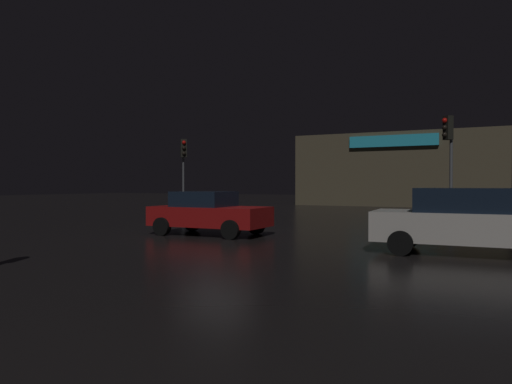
{
  "coord_description": "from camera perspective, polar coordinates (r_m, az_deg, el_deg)",
  "views": [
    {
      "loc": [
        8.45,
        -13.86,
        1.71
      ],
      "look_at": [
        0.21,
        2.61,
        1.42
      ],
      "focal_mm": 33.57,
      "sensor_mm": 36.0,
      "label": 1
    }
  ],
  "objects": [
    {
      "name": "traffic_signal_main",
      "position": [
        25.67,
        -8.63,
        4.12
      ],
      "size": [
        0.42,
        0.43,
        4.11
      ],
      "color": "#595B60",
      "rests_on": "ground"
    },
    {
      "name": "store_building",
      "position": [
        42.07,
        17.1,
        2.45
      ],
      "size": [
        15.91,
        9.06,
        5.74
      ],
      "color": "brown",
      "rests_on": "ground"
    },
    {
      "name": "ground_plane",
      "position": [
        16.32,
        -4.79,
        -5.11
      ],
      "size": [
        120.0,
        120.0,
        0.0
      ],
      "primitive_type": "plane",
      "color": "black"
    },
    {
      "name": "traffic_signal_opposite",
      "position": [
        20.49,
        21.99,
        5.14
      ],
      "size": [
        0.42,
        0.42,
        4.42
      ],
      "color": "#595B60",
      "rests_on": "ground"
    },
    {
      "name": "car_near",
      "position": [
        16.34,
        -5.69,
        -2.47
      ],
      "size": [
        3.99,
        2.08,
        1.47
      ],
      "color": "#A51414",
      "rests_on": "ground"
    },
    {
      "name": "car_far",
      "position": [
        12.75,
        23.88,
        -3.16
      ],
      "size": [
        4.56,
        2.07,
        1.62
      ],
      "color": "silver",
      "rests_on": "ground"
    }
  ]
}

